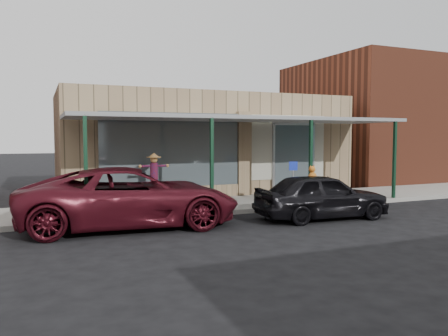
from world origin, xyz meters
name	(u,v)px	position (x,y,z in m)	size (l,w,h in m)	color
ground	(300,224)	(0.00, 0.00, 0.00)	(120.00, 120.00, 0.00)	black
sidewalk	(244,203)	(0.00, 3.60, 0.07)	(40.00, 3.20, 0.15)	gray
storefront	(200,144)	(0.00, 8.16, 2.09)	(12.00, 6.25, 4.20)	#937C5A
awning	(245,120)	(0.00, 3.56, 3.01)	(12.00, 3.00, 3.04)	slate
block_buildings_near	(231,109)	(2.01, 9.20, 3.77)	(61.00, 8.00, 8.00)	brown
barrel_scarecrow	(154,187)	(-3.09, 4.23, 0.73)	(1.01, 0.88, 1.73)	#44311B
barrel_pumpkin	(321,192)	(2.80, 2.90, 0.42)	(0.77, 0.77, 0.77)	#44311B
handicap_sign	(293,177)	(1.27, 2.40, 1.07)	(0.30, 0.08, 1.43)	gray
parked_sedan	(322,196)	(0.98, 0.37, 0.68)	(4.09, 1.89, 1.54)	black
car_maroon	(131,197)	(-4.41, 1.43, 0.81)	(2.67, 5.80, 1.61)	#4B0F19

